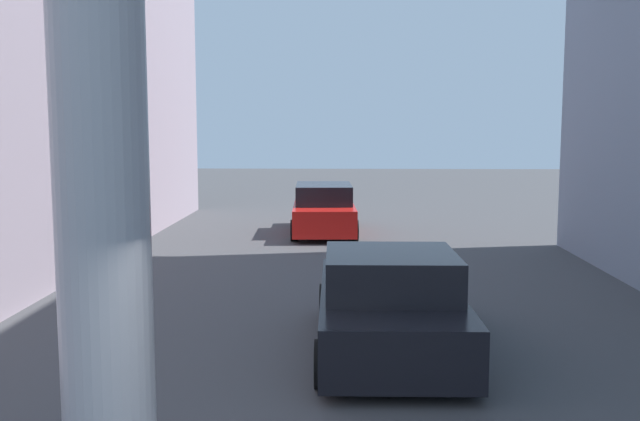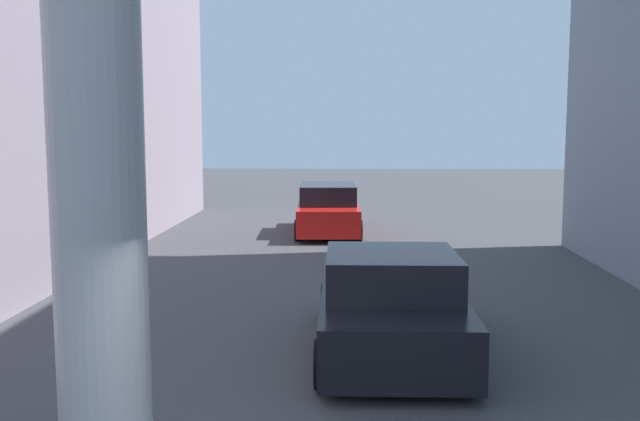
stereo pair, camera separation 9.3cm
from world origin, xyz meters
TOP-DOWN VIEW (x-y plane):
  - ground_plane at (0.00, 10.00)m, footprint 86.54×86.54m
  - car_lead at (1.00, 6.28)m, footprint 2.20×4.68m
  - car_far at (-0.32, 18.29)m, footprint 2.16×4.79m
  - palm_tree_far_left at (-6.45, 18.99)m, footprint 2.70×2.67m
  - palm_tree_mid_right at (6.90, 12.42)m, footprint 2.82×2.89m

SIDE VIEW (x-z plane):
  - ground_plane at x=0.00m, z-range 0.00..0.00m
  - car_lead at x=1.00m, z-range -0.08..1.48m
  - car_far at x=-0.32m, z-range -0.04..1.52m
  - palm_tree_mid_right at x=6.90m, z-range 0.97..8.38m
  - palm_tree_far_left at x=-6.45m, z-range 1.06..10.54m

